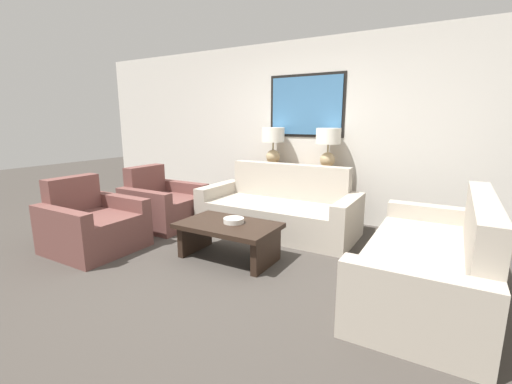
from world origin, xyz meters
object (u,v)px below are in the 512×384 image
(decorative_bowl, at_px, (234,220))
(armchair_near_back_wall, at_px, (163,206))
(table_lamp_right, at_px, (328,143))
(coffee_table, at_px, (229,233))
(couch_by_back_wall, at_px, (279,211))
(couch_by_side, at_px, (432,262))
(armchair_near_camera, at_px, (93,226))
(table_lamp_left, at_px, (273,141))
(console_table, at_px, (298,193))

(decorative_bowl, distance_m, armchair_near_back_wall, 1.66)
(table_lamp_right, bearing_deg, coffee_table, -105.04)
(couch_by_back_wall, bearing_deg, armchair_near_back_wall, -159.96)
(armchair_near_back_wall, bearing_deg, table_lamp_right, 31.43)
(couch_by_back_wall, relative_size, armchair_near_back_wall, 2.28)
(table_lamp_right, bearing_deg, armchair_near_back_wall, -148.57)
(couch_by_back_wall, height_order, decorative_bowl, couch_by_back_wall)
(couch_by_side, height_order, armchair_near_back_wall, couch_by_side)
(decorative_bowl, xyz_separation_m, armchair_near_camera, (-1.58, -0.61, -0.15))
(table_lamp_left, distance_m, armchair_near_camera, 2.77)
(decorative_bowl, height_order, armchair_near_camera, armchair_near_camera)
(couch_by_back_wall, xyz_separation_m, coffee_table, (-0.05, -1.14, 0.01))
(table_lamp_right, distance_m, coffee_table, 2.06)
(coffee_table, bearing_deg, console_table, 88.53)
(console_table, bearing_deg, couch_by_side, -38.86)
(table_lamp_left, relative_size, armchair_near_back_wall, 0.63)
(console_table, distance_m, table_lamp_right, 0.88)
(couch_by_side, distance_m, coffee_table, 1.98)
(coffee_table, bearing_deg, decorative_bowl, 49.92)
(couch_by_back_wall, xyz_separation_m, decorative_bowl, (-0.01, -1.09, 0.14))
(couch_by_side, height_order, coffee_table, couch_by_side)
(table_lamp_right, relative_size, couch_by_side, 0.28)
(couch_by_side, xyz_separation_m, armchair_near_camera, (-3.50, -0.81, -0.00))
(table_lamp_right, xyz_separation_m, couch_by_back_wall, (-0.44, -0.66, -0.89))
(table_lamp_left, bearing_deg, table_lamp_right, 0.00)
(couch_by_side, relative_size, armchair_near_back_wall, 2.28)
(coffee_table, bearing_deg, couch_by_side, 7.33)
(table_lamp_left, bearing_deg, armchair_near_camera, -115.95)
(table_lamp_right, bearing_deg, console_table, -180.00)
(table_lamp_right, bearing_deg, decorative_bowl, -104.21)
(couch_by_side, height_order, decorative_bowl, couch_by_side)
(table_lamp_right, bearing_deg, couch_by_back_wall, -123.60)
(console_table, xyz_separation_m, couch_by_side, (1.91, -1.54, -0.12))
(couch_by_side, xyz_separation_m, coffee_table, (-1.96, -0.25, 0.01))
(couch_by_back_wall, distance_m, couch_by_side, 2.11)
(decorative_bowl, height_order, armchair_near_back_wall, armchair_near_back_wall)
(table_lamp_right, relative_size, decorative_bowl, 2.58)
(couch_by_side, height_order, armchair_near_camera, couch_by_side)
(table_lamp_left, height_order, table_lamp_right, same)
(table_lamp_left, xyz_separation_m, couch_by_side, (2.35, -1.54, -0.89))
(console_table, height_order, couch_by_back_wall, couch_by_back_wall)
(couch_by_back_wall, height_order, armchair_near_camera, couch_by_back_wall)
(table_lamp_left, bearing_deg, decorative_bowl, -76.21)
(coffee_table, bearing_deg, table_lamp_left, 102.26)
(console_table, xyz_separation_m, table_lamp_right, (0.44, 0.00, 0.77))
(console_table, bearing_deg, couch_by_back_wall, -90.00)
(couch_by_side, distance_m, armchair_near_camera, 3.59)
(couch_by_back_wall, relative_size, armchair_near_camera, 2.28)
(decorative_bowl, xyz_separation_m, armchair_near_back_wall, (-1.58, 0.51, -0.15))
(armchair_near_camera, bearing_deg, armchair_near_back_wall, 90.00)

